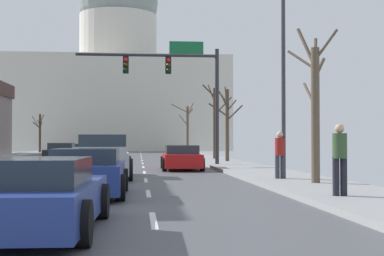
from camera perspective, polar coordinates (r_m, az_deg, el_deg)
signal_gantry at (r=31.51m, az=-1.45°, el=5.18°), size 7.91×0.41×6.83m
street_lamp_right at (r=19.99m, az=8.37°, el=9.91°), size 2.37×0.24×8.83m
capitol_building at (r=90.67m, az=-7.46°, el=4.25°), size 33.07×23.09×32.28m
sedan_near_00 at (r=27.96m, az=-1.06°, el=-3.07°), size 2.04×4.57×1.22m
pickup_truck_near_01 at (r=22.19m, az=-9.00°, el=-3.06°), size 2.38×5.77×1.67m
sedan_near_02 at (r=14.89m, az=-10.47°, el=-4.49°), size 2.02×4.39×1.23m
sedan_near_03 at (r=9.20m, az=-15.64°, el=-6.67°), size 2.17×4.58×1.16m
sedan_oncoming_00 at (r=38.75m, az=-13.05°, el=-2.50°), size 2.03×4.37×1.29m
sedan_oncoming_01 at (r=47.78m, az=-11.29°, el=-2.34°), size 1.99×4.36×1.18m
sedan_oncoming_02 at (r=59.15m, az=-10.49°, el=-2.11°), size 2.20×4.72×1.22m
sedan_oncoming_03 at (r=68.22m, az=-9.85°, el=-2.02°), size 2.07×4.61×1.23m
bare_tree_00 at (r=41.31m, az=2.32°, el=0.80°), size 2.24×1.89×5.48m
bare_tree_02 at (r=36.32m, az=3.52°, el=0.75°), size 2.17×1.64×4.84m
bare_tree_03 at (r=66.17m, az=-15.09°, el=-0.34°), size 1.43×2.36×4.33m
bare_tree_04 at (r=53.83m, az=-0.47°, el=0.03°), size 2.09×1.99×4.86m
bare_tree_06 at (r=17.91m, az=12.26°, el=2.37°), size 1.30×1.71×4.93m
pedestrian_00 at (r=19.61m, az=8.85°, el=-2.44°), size 0.35×0.34×1.61m
pedestrian_01 at (r=13.72m, az=14.66°, el=-2.71°), size 0.35×0.34×1.68m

